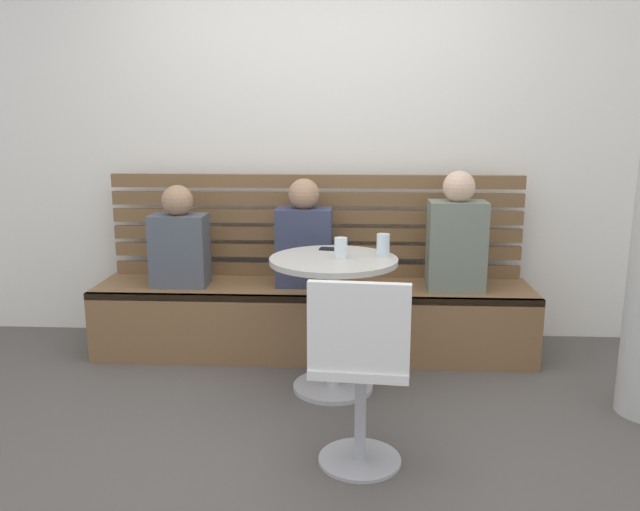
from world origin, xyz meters
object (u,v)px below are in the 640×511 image
object	(u,v)px
person_child_middle	(179,242)
phone_on_table	(332,249)
cup_glass_tall	(383,245)
cafe_table	(333,298)
person_adult	(457,237)
white_chair	(360,367)
person_child_left	(304,239)
booth_bench	(313,319)
cup_water_clear	(341,248)

from	to	relation	value
person_child_middle	phone_on_table	world-z (taller)	person_child_middle
phone_on_table	cup_glass_tall	bearing A→B (deg)	-110.99
cafe_table	person_adult	distance (m)	0.91
white_chair	person_child_middle	bearing A→B (deg)	129.66
person_adult	phone_on_table	xyz separation A→B (m)	(-0.74, -0.30, -0.02)
cafe_table	phone_on_table	size ratio (longest dim) A/B	5.29
person_adult	person_child_left	world-z (taller)	person_adult
person_child_left	phone_on_table	size ratio (longest dim) A/B	4.74
cup_glass_tall	booth_bench	bearing A→B (deg)	129.71
white_chair	person_child_left	distance (m)	1.44
person_child_middle	cup_glass_tall	bearing A→B (deg)	-20.54
cafe_table	cup_water_clear	bearing A→B (deg)	-10.44
cafe_table	white_chair	size ratio (longest dim) A/B	0.87
cafe_table	white_chair	distance (m)	0.83
phone_on_table	cafe_table	bearing A→B (deg)	-168.04
cup_water_clear	phone_on_table	bearing A→B (deg)	103.65
booth_bench	person_adult	xyz separation A→B (m)	(0.86, -0.04, 0.54)
white_chair	phone_on_table	bearing A→B (deg)	98.40
white_chair	person_child_left	bearing A→B (deg)	103.75
cafe_table	cup_water_clear	distance (m)	0.28
booth_bench	cafe_table	distance (m)	0.64
person_child_left	cup_glass_tall	bearing A→B (deg)	-47.52
person_adult	phone_on_table	size ratio (longest dim) A/B	5.14
cup_glass_tall	person_adult	bearing A→B (deg)	44.58
person_child_left	cup_glass_tall	distance (m)	0.69
person_child_left	cup_glass_tall	world-z (taller)	person_child_left
white_chair	person_child_middle	xyz separation A→B (m)	(-1.10, 1.33, 0.25)
white_chair	phone_on_table	size ratio (longest dim) A/B	6.07
cup_water_clear	booth_bench	bearing A→B (deg)	108.27
cafe_table	booth_bench	bearing A→B (deg)	104.84
person_adult	phone_on_table	distance (m)	0.79
cafe_table	cup_glass_tall	size ratio (longest dim) A/B	6.17
cafe_table	person_adult	xyz separation A→B (m)	(0.72, 0.51, 0.24)
cafe_table	cup_glass_tall	bearing A→B (deg)	12.32
person_child_left	person_child_middle	xyz separation A→B (m)	(-0.77, -0.04, -0.02)
booth_bench	person_child_left	distance (m)	0.52
booth_bench	cup_glass_tall	distance (m)	0.86
booth_bench	cup_water_clear	size ratio (longest dim) A/B	24.55
person_child_left	phone_on_table	bearing A→B (deg)	-62.19
person_child_middle	phone_on_table	distance (m)	1.00
cup_water_clear	white_chair	bearing A→B (deg)	-83.04
booth_bench	cup_water_clear	xyz separation A→B (m)	(0.18, -0.55, 0.57)
booth_bench	phone_on_table	size ratio (longest dim) A/B	19.29
cafe_table	person_adult	bearing A→B (deg)	35.27
person_adult	cup_glass_tall	distance (m)	0.65
person_adult	cup_glass_tall	size ratio (longest dim) A/B	5.99
person_adult	person_child_middle	distance (m)	1.69
cafe_table	person_child_middle	size ratio (longest dim) A/B	1.19
person_child_middle	cup_glass_tall	xyz separation A→B (m)	(1.23, -0.46, 0.09)
white_chair	cup_water_clear	xyz separation A→B (m)	(-0.10, 0.81, 0.33)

